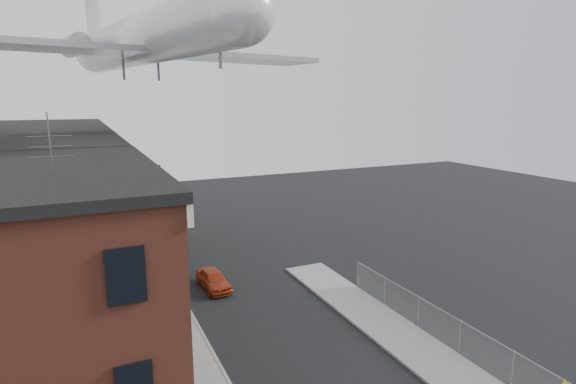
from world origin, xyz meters
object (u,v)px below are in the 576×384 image
utility_pole (152,229)px  street_tree (138,212)px  car_mid (173,262)px  car_near (213,279)px  car_far (158,237)px  airplane (141,39)px

utility_pole → street_tree: size_ratio=1.73×
utility_pole → car_mid: utility_pole is taller
car_mid → car_near: bearing=-64.2°
street_tree → car_far: size_ratio=1.27×
car_mid → airplane: bearing=-149.1°
car_near → car_mid: car_near is taller
airplane → car_mid: bearing=26.9°
car_far → airplane: bearing=-107.3°
street_tree → car_mid: 6.28m
street_tree → car_near: size_ratio=1.36×
car_mid → car_far: (0.00, 6.88, -0.04)m
street_tree → car_near: (3.47, -9.86, -2.80)m
utility_pole → car_mid: size_ratio=2.34×
car_near → car_far: bearing=95.2°
car_mid → car_far: car_mid is taller
car_near → car_mid: (-1.80, 4.50, -0.02)m
street_tree → car_mid: street_tree is taller
utility_pole → car_mid: bearing=66.3°
utility_pole → car_mid: (2.00, 4.57, -4.04)m
car_near → car_far: (-1.80, 11.38, -0.06)m
car_near → airplane: (-3.17, 3.80, 15.67)m
utility_pole → car_far: 12.31m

